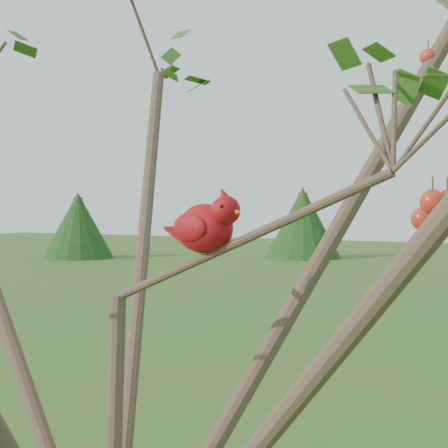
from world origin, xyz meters
name	(u,v)px	position (x,y,z in m)	size (l,w,h in m)	color
crabapple_tree	(109,218)	(0.03, -0.02, 2.12)	(2.35, 2.05, 2.95)	#3F2E22
cardinal	(208,226)	(0.18, 0.08, 2.11)	(0.20, 0.12, 0.14)	#A00D0F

